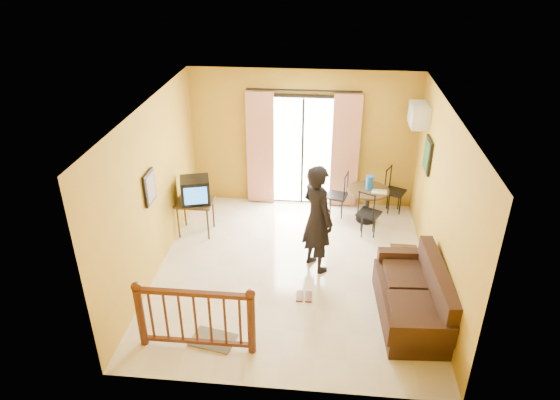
# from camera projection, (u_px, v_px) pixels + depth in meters

# --- Properties ---
(ground) EXTENTS (5.00, 5.00, 0.00)m
(ground) POSITION_uv_depth(u_px,v_px,m) (292.00, 270.00, 8.40)
(ground) COLOR beige
(ground) RESTS_ON ground
(room_shell) EXTENTS (5.00, 5.00, 5.00)m
(room_shell) POSITION_uv_depth(u_px,v_px,m) (294.00, 179.00, 7.61)
(room_shell) COLOR white
(room_shell) RESTS_ON ground
(balcony_door) EXTENTS (2.25, 0.14, 2.46)m
(balcony_door) POSITION_uv_depth(u_px,v_px,m) (303.00, 151.00, 9.99)
(balcony_door) COLOR black
(balcony_door) RESTS_ON ground
(tv_table) EXTENTS (0.66, 0.55, 0.66)m
(tv_table) POSITION_uv_depth(u_px,v_px,m) (195.00, 205.00, 9.23)
(tv_table) COLOR black
(tv_table) RESTS_ON ground
(television) EXTENTS (0.62, 0.58, 0.46)m
(television) POSITION_uv_depth(u_px,v_px,m) (195.00, 190.00, 9.08)
(television) COLOR black
(television) RESTS_ON tv_table
(picture_left) EXTENTS (0.05, 0.42, 0.52)m
(picture_left) POSITION_uv_depth(u_px,v_px,m) (150.00, 187.00, 7.70)
(picture_left) COLOR black
(picture_left) RESTS_ON room_shell
(dining_table) EXTENTS (0.81, 0.81, 0.68)m
(dining_table) POSITION_uv_depth(u_px,v_px,m) (368.00, 196.00, 9.66)
(dining_table) COLOR black
(dining_table) RESTS_ON ground
(water_jug) EXTENTS (0.15, 0.15, 0.27)m
(water_jug) POSITION_uv_depth(u_px,v_px,m) (370.00, 183.00, 9.54)
(water_jug) COLOR #1250AC
(water_jug) RESTS_ON dining_table
(serving_tray) EXTENTS (0.29, 0.20, 0.02)m
(serving_tray) POSITION_uv_depth(u_px,v_px,m) (379.00, 192.00, 9.48)
(serving_tray) COLOR beige
(serving_tray) RESTS_ON dining_table
(dining_chairs) EXTENTS (1.67, 1.49, 0.95)m
(dining_chairs) POSITION_uv_depth(u_px,v_px,m) (365.00, 220.00, 9.89)
(dining_chairs) COLOR black
(dining_chairs) RESTS_ON ground
(air_conditioner) EXTENTS (0.31, 0.60, 0.40)m
(air_conditioner) POSITION_uv_depth(u_px,v_px,m) (419.00, 115.00, 8.93)
(air_conditioner) COLOR white
(air_conditioner) RESTS_ON room_shell
(botanical_print) EXTENTS (0.05, 0.50, 0.60)m
(botanical_print) POSITION_uv_depth(u_px,v_px,m) (428.00, 155.00, 8.58)
(botanical_print) COLOR black
(botanical_print) RESTS_ON room_shell
(coffee_table) EXTENTS (0.45, 0.81, 0.36)m
(coffee_table) POSITION_uv_depth(u_px,v_px,m) (405.00, 264.00, 8.16)
(coffee_table) COLOR black
(coffee_table) RESTS_ON ground
(bowl) EXTENTS (0.24, 0.24, 0.07)m
(bowl) POSITION_uv_depth(u_px,v_px,m) (406.00, 252.00, 8.18)
(bowl) COLOR #53301C
(bowl) RESTS_ON coffee_table
(sofa) EXTENTS (0.97, 1.92, 0.89)m
(sofa) POSITION_uv_depth(u_px,v_px,m) (415.00, 299.00, 7.21)
(sofa) COLOR #321D13
(sofa) RESTS_ON ground
(standing_person) EXTENTS (0.77, 0.81, 1.87)m
(standing_person) POSITION_uv_depth(u_px,v_px,m) (317.00, 219.00, 8.07)
(standing_person) COLOR black
(standing_person) RESTS_ON ground
(stair_balustrade) EXTENTS (1.63, 0.13, 1.04)m
(stair_balustrade) POSITION_uv_depth(u_px,v_px,m) (195.00, 315.00, 6.57)
(stair_balustrade) COLOR #471E0F
(stair_balustrade) RESTS_ON ground
(doormat) EXTENTS (0.67, 0.52, 0.02)m
(doormat) POSITION_uv_depth(u_px,v_px,m) (213.00, 340.00, 6.94)
(doormat) COLOR #615B4E
(doormat) RESTS_ON ground
(sandals) EXTENTS (0.25, 0.25, 0.03)m
(sandals) POSITION_uv_depth(u_px,v_px,m) (304.00, 296.00, 7.76)
(sandals) COLOR #53301C
(sandals) RESTS_ON ground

